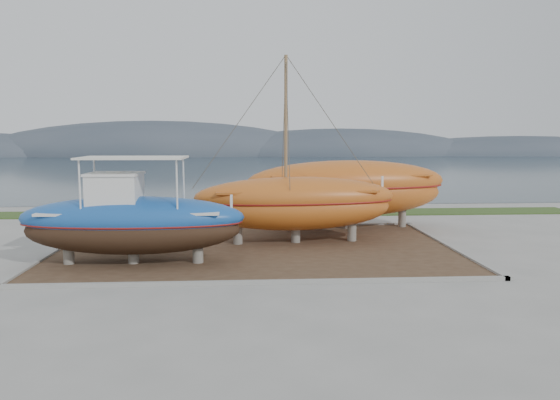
{
  "coord_description": "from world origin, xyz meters",
  "views": [
    {
      "loc": [
        -0.44,
        -21.1,
        5.32
      ],
      "look_at": [
        1.12,
        4.0,
        2.31
      ],
      "focal_mm": 35.0,
      "sensor_mm": 36.0,
      "label": 1
    }
  ],
  "objects_px": {
    "blue_caique": "(132,210)",
    "orange_bare_hull": "(347,196)",
    "white_dinghy": "(130,232)",
    "orange_sailboat": "(296,151)"
  },
  "relations": [
    {
      "from": "blue_caique",
      "to": "orange_sailboat",
      "type": "relative_size",
      "value": 0.93
    },
    {
      "from": "white_dinghy",
      "to": "orange_sailboat",
      "type": "distance_m",
      "value": 8.79
    },
    {
      "from": "orange_sailboat",
      "to": "blue_caique",
      "type": "bearing_deg",
      "value": -155.29
    },
    {
      "from": "blue_caique",
      "to": "orange_bare_hull",
      "type": "distance_m",
      "value": 12.92
    },
    {
      "from": "blue_caique",
      "to": "white_dinghy",
      "type": "relative_size",
      "value": 1.98
    },
    {
      "from": "orange_sailboat",
      "to": "white_dinghy",
      "type": "bearing_deg",
      "value": 178.92
    },
    {
      "from": "blue_caique",
      "to": "white_dinghy",
      "type": "distance_m",
      "value": 3.88
    },
    {
      "from": "blue_caique",
      "to": "orange_bare_hull",
      "type": "bearing_deg",
      "value": 38.03
    },
    {
      "from": "white_dinghy",
      "to": "blue_caique",
      "type": "bearing_deg",
      "value": -57.12
    },
    {
      "from": "blue_caique",
      "to": "white_dinghy",
      "type": "xyz_separation_m",
      "value": [
        -0.85,
        3.48,
        -1.5
      ]
    }
  ]
}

